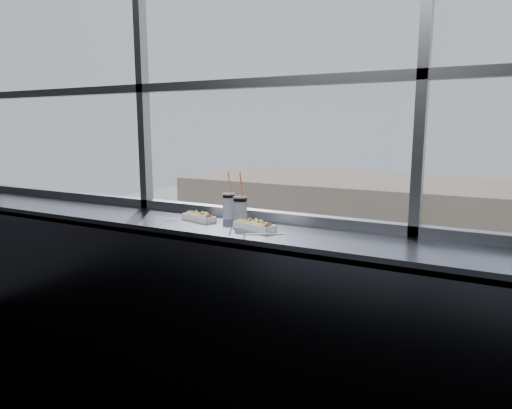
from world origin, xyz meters
The scene contains 23 objects.
wall_back_lower centered at (0.00, 1.50, 0.55)m, with size 6.00×6.00×0.00m, color black.
window_glass centered at (0.00, 1.52, 2.30)m, with size 6.00×6.00×0.00m, color silver.
window_mullions centered at (0.00, 1.50, 2.30)m, with size 6.00×0.08×2.40m, color gray, non-canonical shape.
counter centered at (0.00, 1.23, 1.07)m, with size 6.00×0.55×0.06m, color slate.
counter_fascia centered at (0.00, 0.97, 0.55)m, with size 6.00×0.04×1.04m, color slate.
hotdog_tray_left centered at (-0.34, 1.26, 1.13)m, with size 0.27×0.15×0.06m.
hotdog_tray_right centered at (0.12, 1.19, 1.13)m, with size 0.30×0.17×0.07m.
soda_cup_left centered at (-0.20, 1.41, 1.20)m, with size 0.09×0.09×0.33m.
soda_cup_right centered at (-0.04, 1.29, 1.20)m, with size 0.09×0.09×0.34m.
loose_straw centered at (0.23, 1.10, 1.10)m, with size 0.01×0.01×0.22m, color white.
wrapper centered at (-0.51, 1.17, 1.11)m, with size 0.09×0.06×0.02m, color silver.
plaza_ground centered at (0.00, 45.00, -11.00)m, with size 120.00×120.00×0.00m, color #ACABA8.
street_asphalt centered at (0.00, 21.50, -10.97)m, with size 80.00×10.00×0.06m, color black.
far_sidewalk centered at (0.00, 29.50, -10.98)m, with size 80.00×6.00×0.04m, color #ACABA8.
far_building centered at (0.00, 39.50, -7.00)m, with size 50.00×14.00×8.00m, color gray.
car_far_b centered at (1.29, 25.50, -9.92)m, with size 6.10×2.54×2.03m, color #B85E34.
car_near_b centered at (-8.24, 17.50, -9.84)m, with size 6.59×2.75×2.20m, color #322929.
car_far_a centered at (-9.56, 25.50, -9.94)m, with size 5.99×2.49×2.00m, color black.
car_near_a centered at (-15.16, 17.50, -9.95)m, with size 5.93×2.47×1.98m, color #B7B7B7.
car_near_c centered at (-1.19, 17.50, -9.91)m, with size 6.20×2.58×2.07m, color #BD3700.
pedestrian_b centered at (-0.20, 28.53, -10.01)m, with size 0.85×0.64×1.91m, color #66605B.
tree_left centered at (-10.28, 29.50, -7.64)m, with size 3.17×3.17×4.96m.
tree_center centered at (-0.26, 29.50, -8.06)m, with size 2.77×2.77×4.33m.
Camera 1 is at (1.41, -1.19, 1.72)m, focal length 32.00 mm.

